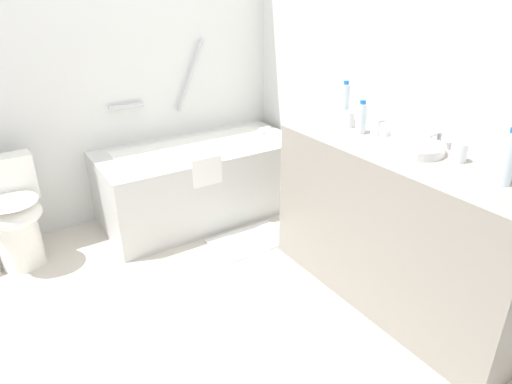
% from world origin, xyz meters
% --- Properties ---
extents(ground_plane, '(4.09, 4.09, 0.00)m').
position_xyz_m(ground_plane, '(0.00, 0.00, 0.00)').
color(ground_plane, beige).
extents(wall_back_tiled, '(3.49, 0.10, 2.32)m').
position_xyz_m(wall_back_tiled, '(0.00, 1.41, 1.16)').
color(wall_back_tiled, silver).
rests_on(wall_back_tiled, ground_plane).
extents(wall_right_mirror, '(0.10, 3.12, 2.32)m').
position_xyz_m(wall_right_mirror, '(1.59, 0.00, 1.16)').
color(wall_right_mirror, silver).
rests_on(wall_right_mirror, ground_plane).
extents(bathtub, '(1.49, 0.70, 1.28)m').
position_xyz_m(bathtub, '(0.75, 1.01, 0.30)').
color(bathtub, silver).
rests_on(bathtub, ground_plane).
extents(toilet, '(0.39, 0.47, 0.69)m').
position_xyz_m(toilet, '(-0.53, 1.05, 0.35)').
color(toilet, white).
rests_on(toilet, ground_plane).
extents(vanity_counter, '(0.60, 1.48, 0.88)m').
position_xyz_m(vanity_counter, '(1.24, -0.48, 0.44)').
color(vanity_counter, gray).
rests_on(vanity_counter, ground_plane).
extents(sink_basin, '(0.29, 0.29, 0.04)m').
position_xyz_m(sink_basin, '(1.23, -0.48, 0.90)').
color(sink_basin, white).
rests_on(sink_basin, vanity_counter).
extents(sink_faucet, '(0.13, 0.15, 0.08)m').
position_xyz_m(sink_faucet, '(1.40, -0.48, 0.91)').
color(sink_faucet, '#B1B1B7').
rests_on(sink_faucet, vanity_counter).
extents(water_bottle_0, '(0.07, 0.07, 0.25)m').
position_xyz_m(water_bottle_0, '(1.22, -0.94, 0.99)').
color(water_bottle_0, silver).
rests_on(water_bottle_0, vanity_counter).
extents(water_bottle_1, '(0.06, 0.06, 0.19)m').
position_xyz_m(water_bottle_1, '(1.23, -0.10, 0.96)').
color(water_bottle_1, silver).
rests_on(water_bottle_1, vanity_counter).
extents(water_bottle_2, '(0.06, 0.06, 0.22)m').
position_xyz_m(water_bottle_2, '(1.31, -0.91, 0.98)').
color(water_bottle_2, silver).
rests_on(water_bottle_2, vanity_counter).
extents(water_bottle_3, '(0.06, 0.06, 0.25)m').
position_xyz_m(water_bottle_3, '(1.29, 0.10, 0.99)').
color(water_bottle_3, silver).
rests_on(water_bottle_3, vanity_counter).
extents(drinking_glass_0, '(0.08, 0.08, 0.09)m').
position_xyz_m(drinking_glass_0, '(1.30, -0.68, 0.92)').
color(drinking_glass_0, white).
rests_on(drinking_glass_0, vanity_counter).
extents(drinking_glass_1, '(0.06, 0.06, 0.10)m').
position_xyz_m(drinking_glass_1, '(1.23, -0.28, 0.92)').
color(drinking_glass_1, white).
rests_on(drinking_glass_1, vanity_counter).
extents(drinking_glass_2, '(0.07, 0.07, 0.10)m').
position_xyz_m(drinking_glass_2, '(1.27, -0.19, 0.93)').
color(drinking_glass_2, white).
rests_on(drinking_glass_2, vanity_counter).
extents(drinking_glass_3, '(0.06, 0.06, 0.09)m').
position_xyz_m(drinking_glass_3, '(1.26, 0.02, 0.92)').
color(drinking_glass_3, white).
rests_on(drinking_glass_3, vanity_counter).
extents(bath_mat, '(0.54, 0.34, 0.01)m').
position_xyz_m(bath_mat, '(0.84, 0.45, 0.01)').
color(bath_mat, white).
rests_on(bath_mat, ground_plane).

